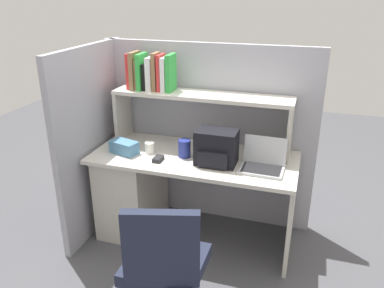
{
  "coord_description": "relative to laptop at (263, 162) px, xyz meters",
  "views": [
    {
      "loc": [
        0.82,
        -2.66,
        1.96
      ],
      "look_at": [
        0.0,
        -0.05,
        0.85
      ],
      "focal_mm": 36.4,
      "sensor_mm": 36.0,
      "label": 1
    }
  ],
  "objects": [
    {
      "name": "ground_plane",
      "position": [
        -0.54,
        0.07,
        -0.78
      ],
      "size": [
        8.0,
        8.0,
        0.0
      ],
      "primitive_type": "plane",
      "color": "#4C4C51"
    },
    {
      "name": "desk",
      "position": [
        -0.93,
        0.07,
        -0.38
      ],
      "size": [
        1.6,
        0.7,
        0.73
      ],
      "color": "beige",
      "rests_on": "ground_plane"
    },
    {
      "name": "cubicle_partition_rear",
      "position": [
        -0.54,
        0.45,
        -0.01
      ],
      "size": [
        1.84,
        0.05,
        1.55
      ],
      "primitive_type": "cube",
      "color": "#9E9EA8",
      "rests_on": "ground_plane"
    },
    {
      "name": "cubicle_partition_left",
      "position": [
        -1.39,
        0.02,
        -0.01
      ],
      "size": [
        0.05,
        1.06,
        1.55
      ],
      "primitive_type": "cube",
      "color": "#9E9EA8",
      "rests_on": "ground_plane"
    },
    {
      "name": "overhead_hutch",
      "position": [
        -0.54,
        0.27,
        0.3
      ],
      "size": [
        1.44,
        0.28,
        0.45
      ],
      "color": "#BCB7AC",
      "rests_on": "desk"
    },
    {
      "name": "reference_books_on_shelf",
      "position": [
        -0.97,
        0.27,
        0.54
      ],
      "size": [
        0.38,
        0.18,
        0.3
      ],
      "color": "red",
      "rests_on": "overhead_hutch"
    },
    {
      "name": "laptop",
      "position": [
        0.0,
        0.0,
        0.0
      ],
      "size": [
        0.32,
        0.26,
        0.22
      ],
      "color": "#B7BABF",
      "rests_on": "desk"
    },
    {
      "name": "backpack",
      "position": [
        -0.34,
        -0.01,
        0.08
      ],
      "size": [
        0.3,
        0.22,
        0.26
      ],
      "color": "black",
      "rests_on": "desk"
    },
    {
      "name": "computer_mouse",
      "position": [
        -0.78,
        -0.1,
        -0.03
      ],
      "size": [
        0.06,
        0.1,
        0.03
      ],
      "primitive_type": "cube",
      "rotation": [
        0.0,
        0.0,
        0.0
      ],
      "color": "#262628",
      "rests_on": "desk"
    },
    {
      "name": "paper_cup",
      "position": [
        -0.9,
        0.03,
        -0.01
      ],
      "size": [
        0.08,
        0.08,
        0.09
      ],
      "primitive_type": "cylinder",
      "color": "white",
      "rests_on": "desk"
    },
    {
      "name": "tissue_box",
      "position": [
        -1.09,
        -0.04,
        -0.0
      ],
      "size": [
        0.24,
        0.18,
        0.1
      ],
      "primitive_type": "cube",
      "rotation": [
        0.0,
        0.0,
        -0.28
      ],
      "color": "teal",
      "rests_on": "desk"
    },
    {
      "name": "snack_canister",
      "position": [
        -0.61,
        0.04,
        0.02
      ],
      "size": [
        0.1,
        0.1,
        0.14
      ],
      "primitive_type": "cylinder",
      "color": "navy",
      "rests_on": "desk"
    },
    {
      "name": "office_chair",
      "position": [
        -0.41,
        -0.93,
        -0.39
      ],
      "size": [
        0.52,
        0.54,
        0.93
      ],
      "rotation": [
        0.0,
        0.0,
        3.42
      ],
      "color": "black",
      "rests_on": "ground_plane"
    }
  ]
}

